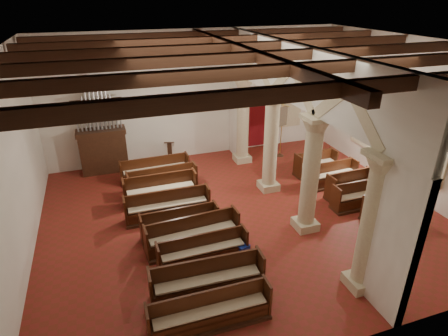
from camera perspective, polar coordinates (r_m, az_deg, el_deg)
The scene contains 33 objects.
floor at distance 13.93m, azimuth 2.61°, elevation -7.12°, with size 14.00×14.00×0.00m, color maroon.
ceiling at distance 11.84m, azimuth 3.21°, elevation 18.16°, with size 14.00×14.00×0.00m, color #332111.
wall_back at distance 18.02m, azimuth -4.26°, elevation 10.93°, with size 14.00×0.02×6.00m, color white.
wall_front at distance 7.96m, azimuth 19.19°, elevation -10.53°, with size 14.00×0.02×6.00m, color white.
wall_left at distance 12.07m, azimuth -29.78°, elevation 0.04°, with size 0.02×12.00×6.00m, color white.
wall_right at distance 16.39m, azimuth 26.46°, elevation 6.85°, with size 0.02×12.00×6.00m, color white.
ceiling_beams at distance 11.87m, azimuth 3.19°, elevation 17.30°, with size 13.80×11.80×0.30m, color #3B2012, non-canonical shape.
arcade at distance 13.13m, azimuth 10.33°, elevation 7.62°, with size 0.90×11.90×6.00m.
window_right_a at distance 15.67m, azimuth 29.53°, elevation 2.27°, with size 0.03×1.00×2.20m, color #357858.
window_right_b at distance 18.35m, azimuth 20.65°, elevation 7.03°, with size 0.03×1.00×2.20m, color #357858.
window_back at distance 20.02m, azimuth 9.99°, elevation 9.73°, with size 1.00×0.03×2.20m, color #357858.
pipe_organ at distance 17.50m, azimuth -18.04°, elevation 3.67°, with size 2.10×0.85×4.40m.
lectern at distance 18.06m, azimuth -8.22°, elevation 2.25°, with size 0.53×0.55×1.12m.
dossal_curtain at distance 19.62m, azimuth 5.96°, elevation 6.49°, with size 1.80×0.07×2.17m.
processional_banner at distance 18.65m, azimuth 8.65°, elevation 4.25°, with size 0.60×0.76×2.73m.
hymnal_box_a at distance 10.45m, azimuth 5.73°, elevation -18.61°, with size 0.29×0.24×0.29m, color #16359B.
hymnal_box_b at distance 11.79m, azimuth 2.91°, elevation -12.32°, with size 0.35×0.29×0.35m, color navy.
hymnal_box_c at distance 13.34m, azimuth -4.04°, elevation -7.41°, with size 0.34×0.28×0.34m, color navy.
tube_heater_b at distance 10.27m, azimuth -7.45°, elevation -20.37°, with size 0.09×0.09×0.86m, color white.
nave_pew_0 at distance 9.81m, azimuth -2.12°, elevation -21.54°, with size 3.05×0.68×0.97m.
nave_pew_1 at distance 10.51m, azimuth -2.52°, elevation -17.32°, with size 3.09×0.85×1.10m.
nave_pew_2 at distance 11.56m, azimuth -3.20°, elevation -13.00°, with size 2.77×0.69×0.95m.
nave_pew_3 at distance 12.17m, azimuth -4.74°, elevation -10.57°, with size 3.07×0.91×1.08m.
nave_pew_4 at distance 12.74m, azimuth -6.69°, elevation -8.98°, with size 2.61×0.72×0.99m.
nave_pew_5 at distance 13.75m, azimuth -8.51°, elevation -6.22°, with size 3.07×0.72×1.03m.
nave_pew_6 at distance 14.76m, azimuth -9.59°, elevation -3.78°, with size 2.81×0.75×1.13m.
nave_pew_7 at distance 15.45m, azimuth -9.28°, elevation -2.47°, with size 2.85×0.84×1.06m.
nave_pew_8 at distance 16.57m, azimuth -10.41°, elevation -0.64°, with size 2.97×0.75×0.99m.
aisle_pew_0 at distance 14.72m, azimuth 23.77°, elevation -6.04°, with size 1.98×0.76×1.01m.
aisle_pew_1 at distance 15.05m, azimuth 19.53°, elevation -4.53°, with size 1.95×0.69×1.02m.
aisle_pew_2 at distance 15.64m, azimuth 18.68°, elevation -3.10°, with size 2.03×0.83×1.10m.
aisle_pew_3 at distance 16.47m, azimuth 16.35°, elevation -1.40°, with size 2.08×0.79×1.02m.
aisle_pew_4 at distance 17.22m, azimuth 13.74°, elevation 0.18°, with size 1.97×0.81×1.05m.
Camera 1 is at (-4.40, -10.89, 7.49)m, focal length 30.00 mm.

